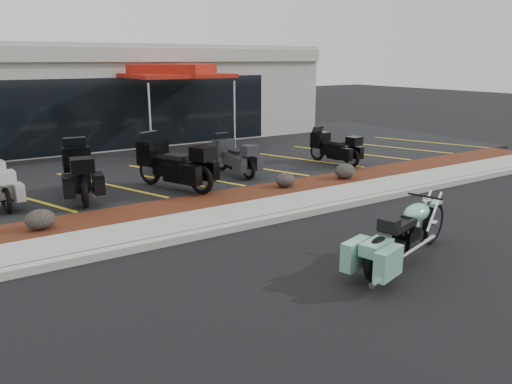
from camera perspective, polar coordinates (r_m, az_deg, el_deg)
ground at (r=10.23m, az=4.81°, el=-4.81°), size 90.00×90.00×0.00m
curb at (r=10.89m, az=1.94°, el=-3.10°), size 24.00×0.25×0.15m
sidewalk at (r=11.44m, az=-0.05°, el=-2.19°), size 24.00×1.20×0.15m
mulch_bed at (r=12.43m, az=-3.04°, el=-0.79°), size 24.00×1.20×0.16m
upper_lot at (r=17.20m, az=-12.03°, el=3.32°), size 26.00×9.60×0.15m
dealership_building at (r=22.89m, az=-18.05°, el=10.63°), size 18.00×8.16×4.00m
boulder_left at (r=10.81m, az=-23.43°, el=-2.89°), size 0.58×0.48×0.41m
boulder_mid at (r=13.23m, az=3.36°, el=1.40°), size 0.54×0.45×0.38m
boulder_right at (r=14.37m, az=10.13°, el=2.38°), size 0.61×0.51×0.43m
hero_cruiser at (r=10.06m, az=19.61°, el=-2.69°), size 3.22×1.62×1.10m
touring_black_front at (r=13.61m, az=-19.82°, el=3.04°), size 1.28×2.51×1.39m
touring_black_mid at (r=13.71m, az=-12.12°, el=3.81°), size 1.85×2.67×1.45m
touring_grey at (r=15.22m, az=-3.93°, el=4.64°), size 0.84×2.03×1.16m
touring_black_rear at (r=16.81m, az=7.05°, el=5.54°), size 1.04×2.08×1.16m
traffic_cone at (r=16.98m, az=-12.33°, el=4.17°), size 0.35×0.35×0.44m
popup_canopy at (r=18.41m, az=-9.39°, el=13.34°), size 4.40×4.40×3.13m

